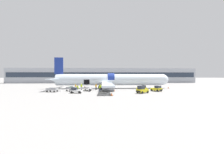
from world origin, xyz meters
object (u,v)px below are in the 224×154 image
at_px(baggage_cart_queued, 71,89).
at_px(suitcase_on_tarmac_upright, 89,91).
at_px(baggage_tug_mid, 76,91).
at_px(baggage_cart_empty, 53,90).
at_px(baggage_cart_loading, 86,89).
at_px(ground_crew_loader_a, 96,87).
at_px(ground_crew_driver, 76,87).
at_px(ground_crew_marshal, 81,87).
at_px(airplane, 109,80).
at_px(ground_crew_helper, 101,87).
at_px(baggage_tug_spare, 157,89).
at_px(baggage_tug_lead, 142,88).
at_px(ground_crew_supervisor, 100,88).
at_px(baggage_tug_rear, 142,90).
at_px(ground_crew_loader_b, 78,88).

xyz_separation_m(baggage_cart_queued, suitcase_on_tarmac_upright, (4.96, -1.92, -0.29)).
xyz_separation_m(baggage_tug_mid, baggage_cart_empty, (-6.30, 2.80, -0.08)).
distance_m(baggage_cart_loading, baggage_cart_empty, 8.40).
bearing_deg(ground_crew_loader_a, ground_crew_driver, 175.45).
xyz_separation_m(ground_crew_marshal, suitcase_on_tarmac_upright, (2.77, -4.75, -0.67)).
distance_m(airplane, ground_crew_helper, 5.97).
relative_size(baggage_tug_spare, baggage_cart_loading, 0.89).
distance_m(baggage_cart_queued, baggage_cart_empty, 4.56).
bearing_deg(ground_crew_helper, baggage_tug_lead, -3.35).
distance_m(baggage_cart_empty, ground_crew_supervisor, 11.84).
bearing_deg(baggage_cart_queued, suitcase_on_tarmac_upright, -21.18).
xyz_separation_m(ground_crew_driver, suitcase_on_tarmac_upright, (4.47, -5.02, -0.58)).
distance_m(baggage_tug_mid, baggage_cart_loading, 5.08).
distance_m(ground_crew_loader_a, ground_crew_helper, 1.69).
height_order(baggage_tug_mid, ground_crew_marshal, ground_crew_marshal).
bearing_deg(ground_crew_supervisor, ground_crew_helper, 85.20).
height_order(baggage_tug_rear, ground_crew_helper, ground_crew_helper).
bearing_deg(ground_crew_loader_a, baggage_tug_rear, -35.73).
xyz_separation_m(airplane, ground_crew_driver, (-9.90, -4.02, -1.82)).
height_order(baggage_tug_lead, baggage_cart_queued, baggage_tug_lead).
bearing_deg(airplane, baggage_cart_queued, -145.62).
relative_size(ground_crew_helper, ground_crew_marshal, 0.96).
relative_size(baggage_cart_loading, suitcase_on_tarmac_upright, 4.86).
distance_m(baggage_cart_empty, ground_crew_loader_a, 11.45).
bearing_deg(baggage_tug_spare, ground_crew_marshal, 167.37).
bearing_deg(ground_crew_loader_a, airplane, 48.02).
bearing_deg(suitcase_on_tarmac_upright, baggage_tug_spare, 0.73).
bearing_deg(baggage_tug_spare, baggage_cart_empty, -179.99).
bearing_deg(ground_crew_loader_a, ground_crew_loader_b, -138.57).
bearing_deg(baggage_tug_rear, suitcase_on_tarmac_upright, 164.58).
height_order(ground_crew_loader_a, ground_crew_marshal, ground_crew_marshal).
distance_m(ground_crew_loader_a, suitcase_on_tarmac_upright, 4.81).
xyz_separation_m(baggage_tug_rear, baggage_cart_queued, (-17.50, 5.38, -0.14)).
xyz_separation_m(ground_crew_loader_a, ground_crew_helper, (1.56, -0.65, -0.00)).
distance_m(baggage_tug_rear, ground_crew_loader_a, 13.73).
bearing_deg(airplane, ground_crew_supervisor, -107.40).
bearing_deg(suitcase_on_tarmac_upright, ground_crew_driver, 131.66).
xyz_separation_m(baggage_tug_lead, ground_crew_supervisor, (-11.76, -3.12, 0.40)).
height_order(baggage_tug_mid, suitcase_on_tarmac_upright, baggage_tug_mid).
bearing_deg(baggage_cart_empty, ground_crew_loader_b, 3.63).
xyz_separation_m(baggage_cart_empty, ground_crew_supervisor, (11.83, -0.10, 0.49)).
bearing_deg(baggage_tug_rear, ground_crew_driver, 153.50).
xyz_separation_m(baggage_tug_mid, ground_crew_helper, (5.85, 6.48, 0.37)).
bearing_deg(baggage_cart_queued, ground_crew_driver, 80.94).
distance_m(ground_crew_driver, suitcase_on_tarmac_upright, 6.74).
bearing_deg(baggage_cart_queued, ground_crew_loader_a, 22.46).
bearing_deg(ground_crew_driver, suitcase_on_tarmac_upright, -48.34).
bearing_deg(baggage_cart_loading, baggage_tug_lead, 4.06).
distance_m(ground_crew_loader_b, suitcase_on_tarmac_upright, 3.18).
xyz_separation_m(baggage_tug_rear, baggage_cart_loading, (-13.55, 5.60, -0.23)).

